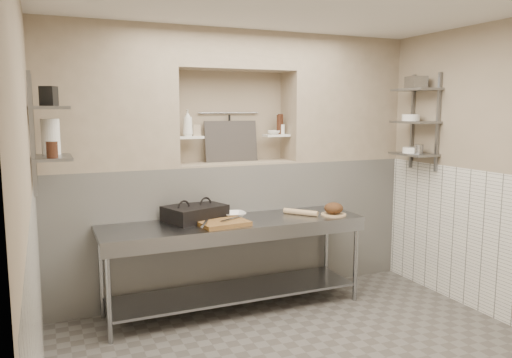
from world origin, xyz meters
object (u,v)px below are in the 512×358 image
panini_press (195,213)px  rolling_pin (301,212)px  bottle_soap (188,123)px  bowl_alcove (274,132)px  mixing_bowl (234,215)px  bread_loaf (334,208)px  cutting_board (224,223)px  jug_left (51,137)px  prep_table (234,247)px

panini_press → rolling_pin: panini_press is taller
bottle_soap → bowl_alcove: (0.98, -0.01, -0.12)m
rolling_pin → bowl_alcove: bowl_alcove is taller
panini_press → mixing_bowl: (0.40, -0.03, -0.05)m
rolling_pin → bread_loaf: 0.34m
bowl_alcove → mixing_bowl: bearing=-147.7°
cutting_board → bread_loaf: 1.20m
cutting_board → jug_left: size_ratio=1.52×
prep_table → bowl_alcove: size_ratio=18.50×
bowl_alcove → jug_left: bearing=-167.0°
mixing_bowl → jug_left: (-1.67, -0.13, 0.83)m
prep_table → mixing_bowl: (0.05, 0.16, 0.29)m
rolling_pin → bread_loaf: bread_loaf is taller
bottle_soap → mixing_bowl: bearing=-49.4°
mixing_bowl → bowl_alcove: bearing=32.3°
panini_press → rolling_pin: bearing=-28.5°
mixing_bowl → rolling_pin: bearing=-11.5°
bowl_alcove → bread_loaf: bearing=-61.8°
cutting_board → jug_left: bearing=174.6°
prep_table → panini_press: panini_press is taller
cutting_board → bread_loaf: bread_loaf is taller
rolling_pin → bread_loaf: (0.31, -0.15, 0.05)m
mixing_bowl → bowl_alcove: size_ratio=1.70×
prep_table → rolling_pin: (0.74, 0.02, 0.29)m
prep_table → bowl_alcove: (0.68, 0.55, 1.09)m
bread_loaf → jug_left: 2.79m
cutting_board → rolling_pin: (0.89, 0.13, 0.01)m
bread_loaf → cutting_board: bearing=179.2°
bread_loaf → bottle_soap: size_ratio=0.72×
mixing_bowl → bowl_alcove: bowl_alcove is taller
cutting_board → bowl_alcove: bowl_alcove is taller
prep_table → jug_left: jug_left is taller
panini_press → bowl_alcove: size_ratio=4.68×
bread_loaf → bowl_alcove: size_ratio=1.40×
panini_press → jug_left: jug_left is taller
panini_press → mixing_bowl: 0.40m
cutting_board → jug_left: jug_left is taller
bottle_soap → jug_left: 1.43m
jug_left → panini_press: bearing=7.3°
prep_table → cutting_board: size_ratio=5.76×
prep_table → bottle_soap: bottle_soap is taller
cutting_board → bottle_soap: 1.16m
panini_press → bowl_alcove: bearing=0.2°
mixing_bowl → bread_loaf: bread_loaf is taller
prep_table → jug_left: size_ratio=8.75×
bottle_soap → bowl_alcove: size_ratio=1.96×
cutting_board → mixing_bowl: bearing=53.0°
prep_table → rolling_pin: rolling_pin is taller
prep_table → cutting_board: cutting_board is taller
bowl_alcove → jug_left: size_ratio=0.47×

